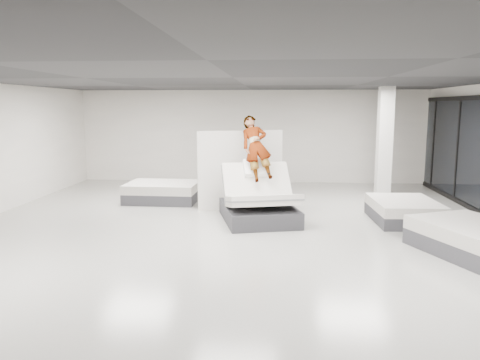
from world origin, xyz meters
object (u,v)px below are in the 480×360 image
(divider_panel, at_px, (241,170))
(flat_bed_right_far, at_px, (404,211))
(hero_bed, at_px, (259,203))
(flat_bed_right_near, at_px, (475,239))
(remote, at_px, (269,173))
(person, at_px, (256,162))
(flat_bed_left_far, at_px, (163,192))
(column, at_px, (384,143))

(divider_panel, height_order, flat_bed_right_far, divider_panel)
(divider_panel, bearing_deg, flat_bed_right_far, -35.38)
(hero_bed, distance_m, flat_bed_right_near, 4.52)
(remote, xyz_separation_m, flat_bed_right_near, (3.75, -2.21, -0.86))
(remote, bearing_deg, divider_panel, 106.15)
(person, distance_m, divider_panel, 1.13)
(remote, relative_size, flat_bed_left_far, 0.07)
(flat_bed_left_far, distance_m, column, 6.54)
(person, distance_m, remote, 0.46)
(hero_bed, bearing_deg, column, 42.75)
(hero_bed, relative_size, person, 1.43)
(person, height_order, flat_bed_right_near, person)
(hero_bed, xyz_separation_m, person, (-0.08, 0.33, 0.92))
(flat_bed_right_near, bearing_deg, person, 148.33)
(person, height_order, remote, person)
(flat_bed_right_far, distance_m, flat_bed_right_near, 2.46)
(hero_bed, height_order, flat_bed_right_near, hero_bed)
(remote, relative_size, divider_panel, 0.06)
(person, bearing_deg, flat_bed_left_far, 132.93)
(hero_bed, relative_size, remote, 17.29)
(flat_bed_right_far, bearing_deg, person, 177.98)
(person, relative_size, remote, 12.11)
(flat_bed_right_near, bearing_deg, hero_bed, 151.37)
(flat_bed_right_near, relative_size, column, 0.77)
(hero_bed, xyz_separation_m, remote, (0.21, 0.05, 0.72))
(hero_bed, height_order, person, person)
(remote, height_order, flat_bed_right_near, remote)
(flat_bed_right_far, relative_size, flat_bed_right_near, 0.77)
(flat_bed_right_near, relative_size, flat_bed_left_far, 1.24)
(column, bearing_deg, flat_bed_left_far, -169.41)
(hero_bed, bearing_deg, person, 104.13)
(divider_panel, bearing_deg, flat_bed_right_near, -57.20)
(hero_bed, relative_size, flat_bed_right_far, 1.28)
(remote, xyz_separation_m, flat_bed_left_far, (-2.99, 2.03, -0.87))
(hero_bed, relative_size, column, 0.76)
(flat_bed_right_near, height_order, flat_bed_left_far, flat_bed_right_near)
(person, relative_size, column, 0.53)
(column, bearing_deg, remote, -135.87)
(person, bearing_deg, divider_panel, 100.10)
(divider_panel, relative_size, flat_bed_right_far, 1.18)
(flat_bed_left_far, bearing_deg, flat_bed_right_near, -32.18)
(remote, height_order, divider_panel, divider_panel)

